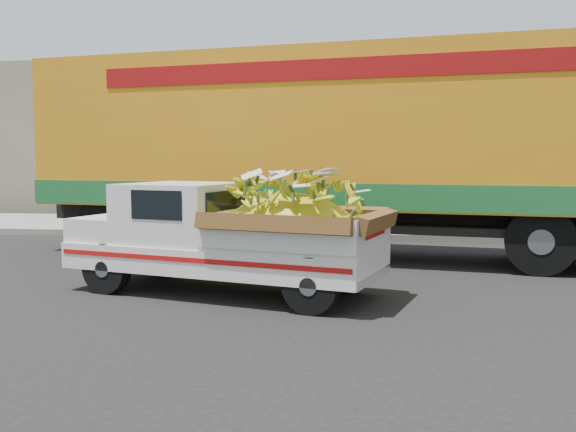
# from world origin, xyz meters

# --- Properties ---
(ground) EXTENTS (100.00, 100.00, 0.00)m
(ground) POSITION_xyz_m (0.00, 0.00, 0.00)
(ground) COLOR black
(ground) RESTS_ON ground
(curb) EXTENTS (60.00, 0.25, 0.15)m
(curb) POSITION_xyz_m (0.00, 6.73, 0.07)
(curb) COLOR gray
(curb) RESTS_ON ground
(sidewalk) EXTENTS (60.00, 4.00, 0.14)m
(sidewalk) POSITION_xyz_m (0.00, 8.83, 0.07)
(sidewalk) COLOR gray
(sidewalk) RESTS_ON ground
(building_left) EXTENTS (18.00, 6.00, 5.00)m
(building_left) POSITION_xyz_m (-8.00, 14.73, 2.50)
(building_left) COLOR gray
(building_left) RESTS_ON ground
(pickup_truck) EXTENTS (4.57, 2.66, 1.51)m
(pickup_truck) POSITION_xyz_m (-0.91, 0.61, 0.81)
(pickup_truck) COLOR black
(pickup_truck) RESTS_ON ground
(semi_trailer) EXTENTS (12.08, 4.50, 3.80)m
(semi_trailer) POSITION_xyz_m (0.19, 4.27, 2.12)
(semi_trailer) COLOR black
(semi_trailer) RESTS_ON ground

